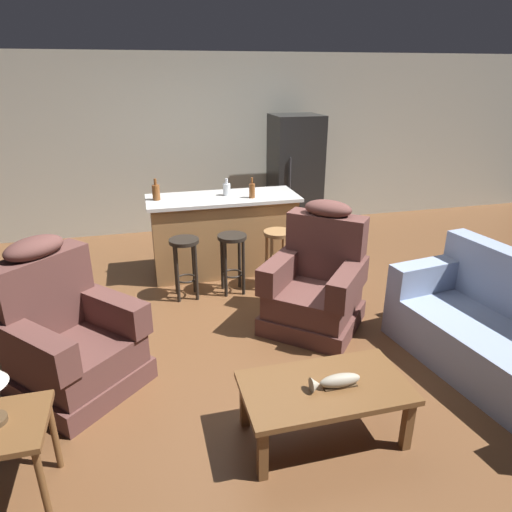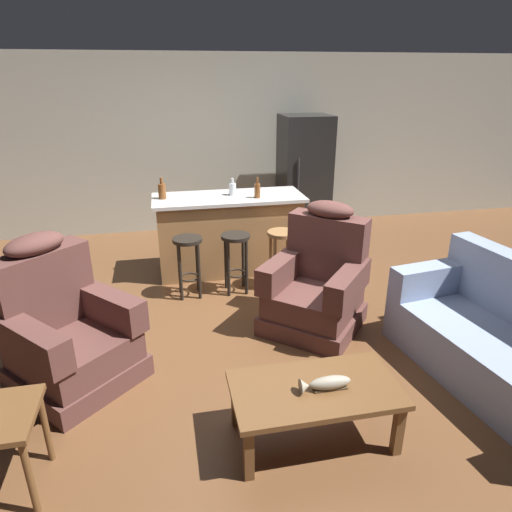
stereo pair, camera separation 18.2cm
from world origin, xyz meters
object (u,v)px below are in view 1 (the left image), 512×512
(recliner_near_island, at_px, (317,284))
(end_table, at_px, (4,438))
(couch, at_px, (509,340))
(recliner_near_lamp, at_px, (68,337))
(coffee_table, at_px, (325,392))
(bar_stool_middle, at_px, (232,253))
(bar_stool_right, at_px, (278,249))
(refrigerator, at_px, (295,176))
(bottle_wine_dark, at_px, (227,189))
(fish_figurine, at_px, (335,381))
(bottle_short_amber, at_px, (252,190))
(bottle_tall_green, at_px, (156,192))
(bar_stool_left, at_px, (185,257))
(kitchen_island, at_px, (224,234))

(recliner_near_island, height_order, end_table, recliner_near_island)
(couch, xyz_separation_m, recliner_near_island, (-1.17, 1.20, 0.08))
(end_table, bearing_deg, recliner_near_lamp, 79.35)
(coffee_table, distance_m, bar_stool_middle, 2.34)
(recliner_near_lamp, distance_m, bar_stool_right, 2.46)
(recliner_near_lamp, xyz_separation_m, refrigerator, (2.91, 3.13, 0.46))
(refrigerator, bearing_deg, recliner_near_island, -104.28)
(recliner_near_lamp, bearing_deg, recliner_near_island, 57.90)
(coffee_table, height_order, bottle_wine_dark, bottle_wine_dark)
(fish_figurine, xyz_separation_m, end_table, (-1.96, -0.00, -0.00))
(recliner_near_lamp, relative_size, recliner_near_island, 1.00)
(coffee_table, distance_m, bottle_short_amber, 2.90)
(couch, distance_m, recliner_near_island, 1.68)
(bottle_tall_green, bearing_deg, end_table, -108.64)
(bottle_tall_green, xyz_separation_m, bottle_wine_dark, (0.83, 0.00, -0.02))
(couch, distance_m, bar_stool_middle, 2.76)
(recliner_near_lamp, distance_m, bar_stool_left, 1.67)
(recliner_near_island, bearing_deg, refrigerator, -153.40)
(bar_stool_middle, height_order, bottle_short_amber, bottle_short_amber)
(coffee_table, height_order, couch, couch)
(couch, xyz_separation_m, bar_stool_left, (-2.35, 2.07, 0.13))
(fish_figurine, distance_m, couch, 1.66)
(recliner_near_island, relative_size, bar_stool_left, 1.76)
(coffee_table, relative_size, end_table, 1.96)
(fish_figurine, distance_m, bar_stool_middle, 2.37)
(fish_figurine, relative_size, couch, 0.17)
(kitchen_island, bearing_deg, bottle_short_amber, -24.56)
(bar_stool_right, bearing_deg, recliner_near_lamp, -148.16)
(bar_stool_middle, bearing_deg, recliner_near_lamp, -140.40)
(couch, height_order, bar_stool_right, couch)
(end_table, bearing_deg, kitchen_island, 59.09)
(recliner_near_island, distance_m, bar_stool_middle, 1.09)
(recliner_near_lamp, distance_m, refrigerator, 4.30)
(recliner_near_island, distance_m, bar_stool_left, 1.46)
(refrigerator, height_order, bottle_short_amber, refrigerator)
(fish_figurine, height_order, recliner_near_island, recliner_near_island)
(fish_figurine, height_order, kitchen_island, kitchen_island)
(bottle_tall_green, distance_m, bottle_wine_dark, 0.83)
(fish_figurine, distance_m, bottle_short_amber, 2.91)
(end_table, distance_m, bar_stool_right, 3.29)
(recliner_near_lamp, relative_size, end_table, 2.14)
(recliner_near_lamp, distance_m, bottle_short_amber, 2.69)
(fish_figurine, bearing_deg, recliner_near_lamp, 148.86)
(refrigerator, height_order, bottle_tall_green, refrigerator)
(fish_figurine, relative_size, bottle_wine_dark, 1.67)
(end_table, relative_size, bar_stool_right, 0.82)
(coffee_table, relative_size, kitchen_island, 0.61)
(couch, height_order, bottle_tall_green, bottle_tall_green)
(couch, bearing_deg, bottle_tall_green, -54.89)
(end_table, bearing_deg, couch, 4.69)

